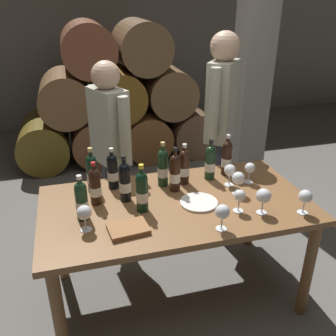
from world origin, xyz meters
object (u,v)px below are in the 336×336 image
wine_bottle_1 (95,186)px  taster_seated_left (110,143)px  wine_glass_5 (250,169)px  dining_table (176,214)px  wine_bottle_5 (82,200)px  wine_bottle_8 (210,162)px  wine_bottle_0 (163,167)px  wine_glass_4 (305,197)px  serving_plate (199,202)px  tasting_notebook (128,229)px  wine_bottle_4 (113,171)px  wine_glass_2 (263,196)px  wine_glass_1 (222,212)px  wine_bottle_10 (125,181)px  wine_bottle_7 (92,173)px  wine_bottle_9 (142,191)px  wine_glass_6 (230,171)px  wine_glass_3 (239,196)px  sommelier_presenting (221,117)px  wine_bottle_6 (175,172)px  wine_glass_0 (84,213)px  wine_glass_7 (238,179)px  wine_bottle_2 (227,158)px  wine_bottle_3 (184,166)px

wine_bottle_1 → taster_seated_left: taster_seated_left is taller
wine_glass_5 → taster_seated_left: bearing=146.4°
dining_table → wine_bottle_5: bearing=-176.8°
wine_glass_5 → wine_bottle_8: bearing=152.2°
wine_bottle_0 → wine_glass_4: size_ratio=2.03×
wine_glass_5 → serving_plate: 0.48m
tasting_notebook → wine_bottle_4: bearing=84.6°
dining_table → wine_glass_2: size_ratio=10.39×
wine_glass_1 → tasting_notebook: bearing=166.7°
wine_bottle_5 → wine_bottle_10: (0.28, 0.15, 0.01)m
wine_glass_4 → wine_bottle_7: bearing=152.9°
wine_bottle_5 → wine_bottle_9: (0.36, -0.00, 0.01)m
wine_bottle_10 → wine_glass_6: (0.72, 0.01, -0.02)m
wine_glass_2 → wine_glass_3: 0.14m
dining_table → wine_bottle_5: size_ratio=5.99×
serving_plate → wine_glass_5: bearing=22.5°
wine_bottle_0 → sommelier_presenting: size_ratio=0.18×
wine_glass_1 → wine_glass_2: bearing=17.1°
wine_bottle_6 → tasting_notebook: wine_bottle_6 is taller
serving_plate → wine_bottle_4: bearing=144.2°
dining_table → wine_bottle_5: 0.62m
wine_bottle_10 → wine_glass_0: (-0.27, -0.27, -0.02)m
wine_bottle_9 → wine_glass_6: wine_bottle_9 is taller
dining_table → wine_bottle_10: bearing=159.4°
wine_glass_7 → sommelier_presenting: bearing=76.6°
wine_bottle_2 → wine_bottle_10: size_ratio=0.99×
wine_bottle_2 → wine_glass_0: wine_bottle_2 is taller
wine_bottle_3 → wine_bottle_5: bearing=-158.9°
wine_bottle_2 → wine_glass_2: wine_bottle_2 is taller
wine_bottle_3 → wine_bottle_9: bearing=-141.8°
wine_bottle_1 → wine_bottle_5: wine_bottle_1 is taller
wine_glass_5 → tasting_notebook: (-0.92, -0.36, -0.09)m
wine_bottle_0 → wine_glass_4: (0.72, -0.58, -0.03)m
wine_bottle_4 → serving_plate: wine_bottle_4 is taller
wine_bottle_6 → dining_table: bearing=-102.9°
wine_bottle_9 → wine_glass_0: bearing=-161.0°
wine_bottle_0 → wine_glass_0: (-0.55, -0.41, -0.03)m
wine_bottle_3 → wine_glass_4: bearing=-44.4°
serving_plate → wine_bottle_1: bearing=164.4°
wine_bottle_6 → wine_glass_4: bearing=-35.8°
tasting_notebook → wine_bottle_3: bearing=38.5°
wine_bottle_10 → wine_glass_5: size_ratio=2.10×
wine_bottle_2 → wine_glass_5: bearing=-57.6°
wine_bottle_4 → sommelier_presenting: sommelier_presenting is taller
tasting_notebook → wine_glass_2: bearing=-8.3°
wine_glass_0 → wine_glass_2: bearing=-5.6°
wine_bottle_4 → wine_glass_4: size_ratio=1.87×
wine_bottle_2 → tasting_notebook: bearing=-147.3°
wine_glass_2 → wine_glass_5: wine_glass_2 is taller
wine_bottle_7 → wine_bottle_0: bearing=-4.2°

